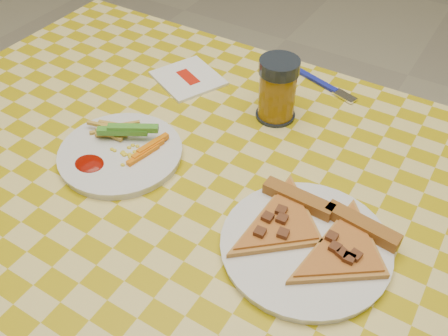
{
  "coord_description": "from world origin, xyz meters",
  "views": [
    {
      "loc": [
        0.32,
        -0.47,
        1.34
      ],
      "look_at": [
        0.01,
        0.04,
        0.78
      ],
      "focal_mm": 40.0,
      "sensor_mm": 36.0,
      "label": 1
    }
  ],
  "objects_px": {
    "plate_left": "(121,154)",
    "drink_glass": "(277,90)",
    "table": "(208,218)",
    "plate_right": "(305,247)"
  },
  "relations": [
    {
      "from": "plate_right",
      "to": "table",
      "type": "bearing_deg",
      "value": 170.86
    },
    {
      "from": "plate_left",
      "to": "drink_glass",
      "type": "distance_m",
      "value": 0.31
    },
    {
      "from": "plate_left",
      "to": "plate_right",
      "type": "relative_size",
      "value": 0.87
    },
    {
      "from": "table",
      "to": "drink_glass",
      "type": "relative_size",
      "value": 10.42
    },
    {
      "from": "table",
      "to": "drink_glass",
      "type": "xyz_separation_m",
      "value": [
        0.01,
        0.23,
        0.13
      ]
    },
    {
      "from": "table",
      "to": "drink_glass",
      "type": "height_order",
      "value": "drink_glass"
    },
    {
      "from": "plate_right",
      "to": "plate_left",
      "type": "bearing_deg",
      "value": 177.42
    },
    {
      "from": "table",
      "to": "drink_glass",
      "type": "distance_m",
      "value": 0.27
    },
    {
      "from": "plate_left",
      "to": "plate_right",
      "type": "distance_m",
      "value": 0.36
    },
    {
      "from": "plate_left",
      "to": "table",
      "type": "bearing_deg",
      "value": 4.78
    }
  ]
}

